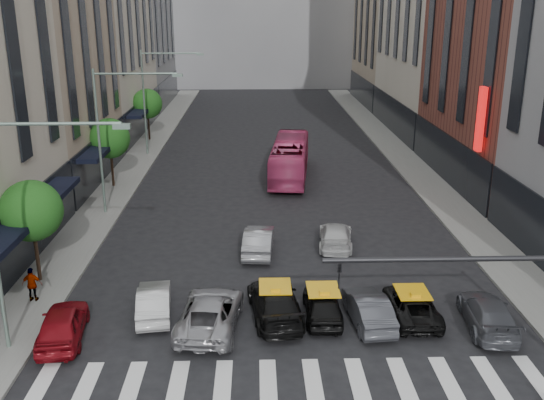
{
  "coord_description": "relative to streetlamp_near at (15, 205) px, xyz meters",
  "views": [
    {
      "loc": [
        -1.38,
        -16.85,
        12.74
      ],
      "look_at": [
        -0.62,
        10.25,
        4.0
      ],
      "focal_mm": 40.0,
      "sensor_mm": 36.0,
      "label": 1
    }
  ],
  "objects": [
    {
      "name": "sidewalk_left",
      "position": [
        -1.46,
        26.0,
        -5.83
      ],
      "size": [
        3.0,
        96.0,
        0.15
      ],
      "primitive_type": "cube",
      "color": "slate",
      "rests_on": "ground"
    },
    {
      "name": "sidewalk_right",
      "position": [
        21.54,
        26.0,
        -5.83
      ],
      "size": [
        3.0,
        96.0,
        0.15
      ],
      "primitive_type": "cube",
      "color": "slate",
      "rests_on": "ground"
    },
    {
      "name": "building_left_b",
      "position": [
        -6.96,
        24.0,
        6.1
      ],
      "size": [
        8.0,
        16.0,
        24.0
      ],
      "primitive_type": "cube",
      "color": "tan",
      "rests_on": "ground"
    },
    {
      "name": "building_right_b",
      "position": [
        27.04,
        23.0,
        7.1
      ],
      "size": [
        8.0,
        18.0,
        26.0
      ],
      "primitive_type": "cube",
      "color": "brown",
      "rests_on": "ground"
    },
    {
      "name": "tree_near",
      "position": [
        -1.76,
        6.0,
        -2.25
      ],
      "size": [
        2.88,
        2.88,
        4.95
      ],
      "color": "black",
      "rests_on": "sidewalk_left"
    },
    {
      "name": "tree_mid",
      "position": [
        -1.76,
        22.0,
        -2.25
      ],
      "size": [
        2.88,
        2.88,
        4.95
      ],
      "color": "black",
      "rests_on": "sidewalk_left"
    },
    {
      "name": "tree_far",
      "position": [
        -1.76,
        38.0,
        -2.25
      ],
      "size": [
        2.88,
        2.88,
        4.95
      ],
      "color": "black",
      "rests_on": "sidewalk_left"
    },
    {
      "name": "streetlamp_near",
      "position": [
        0.0,
        0.0,
        0.0
      ],
      "size": [
        5.38,
        0.25,
        9.0
      ],
      "color": "gray",
      "rests_on": "sidewalk_left"
    },
    {
      "name": "streetlamp_mid",
      "position": [
        0.0,
        16.0,
        0.0
      ],
      "size": [
        5.38,
        0.25,
        9.0
      ],
      "color": "gray",
      "rests_on": "sidewalk_left"
    },
    {
      "name": "streetlamp_far",
      "position": [
        0.0,
        32.0,
        0.0
      ],
      "size": [
        5.38,
        0.25,
        9.0
      ],
      "color": "gray",
      "rests_on": "sidewalk_left"
    },
    {
      "name": "liberty_sign",
      "position": [
        22.64,
        16.0,
        0.1
      ],
      "size": [
        0.3,
        0.7,
        4.0
      ],
      "color": "red",
      "rests_on": "ground"
    },
    {
      "name": "car_red",
      "position": [
        0.95,
        0.69,
        -5.2
      ],
      "size": [
        2.17,
        4.32,
        1.41
      ],
      "primitive_type": "imported",
      "rotation": [
        0.0,
        0.0,
        3.27
      ],
      "color": "maroon",
      "rests_on": "ground"
    },
    {
      "name": "car_white_front",
      "position": [
        4.25,
        2.66,
        -5.26
      ],
      "size": [
        1.86,
        4.07,
        1.29
      ],
      "primitive_type": "imported",
      "rotation": [
        0.0,
        0.0,
        3.27
      ],
      "color": "#BBBBBB",
      "rests_on": "ground"
    },
    {
      "name": "car_silver",
      "position": [
        6.75,
        1.51,
        -5.2
      ],
      "size": [
        2.85,
        5.3,
        1.41
      ],
      "primitive_type": "imported",
      "rotation": [
        0.0,
        0.0,
        3.04
      ],
      "color": "#96959A",
      "rests_on": "ground"
    },
    {
      "name": "taxi_left",
      "position": [
        9.44,
        2.28,
        -5.19
      ],
      "size": [
        2.58,
        5.13,
        1.43
      ],
      "primitive_type": "imported",
      "rotation": [
        0.0,
        0.0,
        3.26
      ],
      "color": "black",
      "rests_on": "ground"
    },
    {
      "name": "taxi_center",
      "position": [
        11.46,
        2.18,
        -5.25
      ],
      "size": [
        1.6,
        3.85,
        1.3
      ],
      "primitive_type": "imported",
      "rotation": [
        0.0,
        0.0,
        3.13
      ],
      "color": "black",
      "rests_on": "ground"
    },
    {
      "name": "car_grey_mid",
      "position": [
        13.32,
        1.7,
        -5.24
      ],
      "size": [
        1.8,
        4.14,
        1.33
      ],
      "primitive_type": "imported",
      "rotation": [
        0.0,
        0.0,
        3.24
      ],
      "color": "#3C3E44",
      "rests_on": "ground"
    },
    {
      "name": "taxi_right",
      "position": [
        15.25,
        2.11,
        -5.32
      ],
      "size": [
        2.05,
        4.28,
        1.18
      ],
      "primitive_type": "imported",
      "rotation": [
        0.0,
        0.0,
        3.12
      ],
      "color": "black",
      "rests_on": "ground"
    },
    {
      "name": "car_grey_curb",
      "position": [
        18.18,
        1.16,
        -5.25
      ],
      "size": [
        2.3,
        4.65,
        1.3
      ],
      "primitive_type": "imported",
      "rotation": [
        0.0,
        0.0,
        3.03
      ],
      "color": "#474950",
      "rests_on": "ground"
    },
    {
      "name": "car_row2_left",
      "position": [
        8.8,
        9.4,
        -5.19
      ],
      "size": [
        1.83,
        4.41,
        1.42
      ],
      "primitive_type": "imported",
      "rotation": [
        0.0,
        0.0,
        3.06
      ],
      "color": "#9A9A9F",
      "rests_on": "ground"
    },
    {
      "name": "car_row2_right",
      "position": [
        13.04,
        10.2,
        -5.27
      ],
      "size": [
        2.27,
        4.53,
        1.26
      ],
      "primitive_type": "imported",
      "rotation": [
        0.0,
        0.0,
        3.03
      ],
      "color": "silver",
      "rests_on": "ground"
    },
    {
      "name": "bus",
      "position": [
        11.3,
        24.31,
        -4.4
      ],
      "size": [
        3.69,
        10.98,
        3.0
      ],
      "primitive_type": "imported",
      "rotation": [
        0.0,
        0.0,
        3.03
      ],
      "color": "#BD3768",
      "rests_on": "ground"
    },
    {
      "name": "pedestrian_far",
      "position": [
        -1.29,
        3.83,
        -4.96
      ],
      "size": [
        0.94,
        0.43,
        1.58
      ],
      "primitive_type": "imported",
      "rotation": [
        0.0,
        0.0,
        3.1
      ],
      "color": "gray",
      "rests_on": "sidewalk_left"
    }
  ]
}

